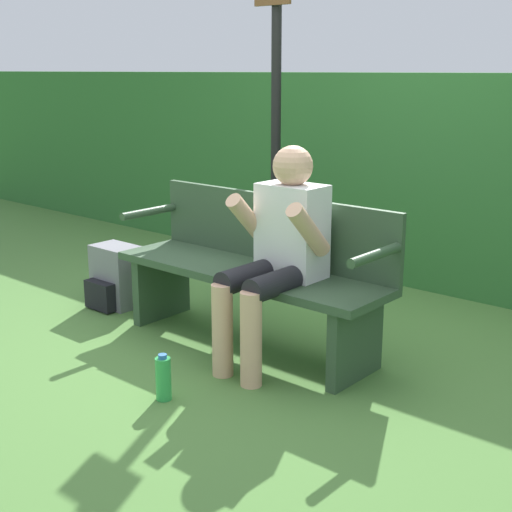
# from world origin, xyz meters

# --- Properties ---
(ground_plane) EXTENTS (40.00, 40.00, 0.00)m
(ground_plane) POSITION_xyz_m (0.00, 0.00, 0.00)
(ground_plane) COLOR #4C7A38
(hedge_back) EXTENTS (12.00, 0.47, 1.53)m
(hedge_back) POSITION_xyz_m (0.00, 1.86, 0.77)
(hedge_back) COLOR #2D662D
(hedge_back) RESTS_ON ground
(park_bench) EXTENTS (1.71, 0.48, 0.86)m
(park_bench) POSITION_xyz_m (0.00, 0.06, 0.45)
(park_bench) COLOR #334C33
(park_bench) RESTS_ON ground
(person_seated) EXTENTS (0.49, 0.61, 1.17)m
(person_seated) POSITION_xyz_m (0.28, -0.07, 0.65)
(person_seated) COLOR silver
(person_seated) RESTS_ON ground
(backpack) EXTENTS (0.32, 0.29, 0.42)m
(backpack) POSITION_xyz_m (-1.15, -0.05, 0.20)
(backpack) COLOR slate
(backpack) RESTS_ON ground
(water_bottle) EXTENTS (0.08, 0.08, 0.23)m
(water_bottle) POSITION_xyz_m (0.16, -0.80, 0.11)
(water_bottle) COLOR green
(water_bottle) RESTS_ON ground
(signpost) EXTENTS (0.30, 0.09, 2.24)m
(signpost) POSITION_xyz_m (-0.62, 1.01, 1.24)
(signpost) COLOR black
(signpost) RESTS_ON ground
(parked_car) EXTENTS (4.65, 2.37, 1.26)m
(parked_car) POSITION_xyz_m (-4.92, 11.52, 0.60)
(parked_car) COLOR #2D4784
(parked_car) RESTS_ON ground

